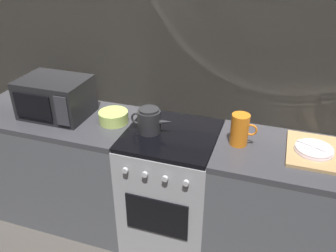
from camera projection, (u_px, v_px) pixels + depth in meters
name	position (u px, v px, depth m)	size (l,w,h in m)	color
ground_plane	(171.00, 234.00, 2.71)	(8.00, 8.00, 0.00)	#47423D
back_wall	(186.00, 73.00, 2.39)	(3.60, 0.05, 2.40)	#A39989
counter_left	(62.00, 165.00, 2.74)	(1.20, 0.60, 0.90)	#515459
stove_unit	(171.00, 188.00, 2.49)	(0.60, 0.63, 0.90)	#9E9EA3
counter_right	(305.00, 216.00, 2.24)	(1.20, 0.60, 0.90)	#515459
microwave	(55.00, 98.00, 2.44)	(0.46, 0.35, 0.27)	black
kettle	(149.00, 121.00, 2.25)	(0.28, 0.15, 0.17)	#262628
mixing_bowl	(114.00, 117.00, 2.39)	(0.20, 0.20, 0.08)	#B7D166
pitcher	(240.00, 130.00, 2.11)	(0.16, 0.11, 0.20)	orange
dish_pile	(313.00, 151.00, 2.06)	(0.30, 0.40, 0.06)	tan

